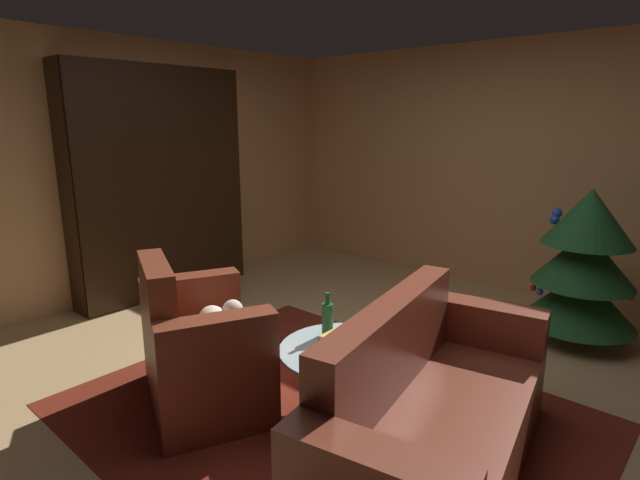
{
  "coord_description": "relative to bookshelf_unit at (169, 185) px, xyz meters",
  "views": [
    {
      "loc": [
        1.97,
        -2.48,
        1.75
      ],
      "look_at": [
        -0.11,
        -0.13,
        0.99
      ],
      "focal_mm": 28.21,
      "sensor_mm": 36.0,
      "label": 1
    }
  ],
  "objects": [
    {
      "name": "ground_plane",
      "position": [
        2.52,
        -0.29,
        -1.1
      ],
      "size": [
        6.53,
        6.53,
        0.0
      ],
      "primitive_type": "plane",
      "color": "tan"
    },
    {
      "name": "wall_back",
      "position": [
        2.52,
        2.37,
        0.16
      ],
      "size": [
        5.57,
        0.06,
        2.52
      ],
      "primitive_type": "cube",
      "color": "tan",
      "rests_on": "ground"
    },
    {
      "name": "wall_left",
      "position": [
        -0.23,
        -0.29,
        0.16
      ],
      "size": [
        0.06,
        5.38,
        2.52
      ],
      "primitive_type": "cube",
      "color": "tan",
      "rests_on": "ground"
    },
    {
      "name": "area_rug",
      "position": [
        2.71,
        -0.72,
        -1.1
      ],
      "size": [
        2.95,
        2.32,
        0.01
      ],
      "primitive_type": "cube",
      "color": "maroon",
      "rests_on": "ground"
    },
    {
      "name": "bookshelf_unit",
      "position": [
        0.0,
        0.0,
        0.0
      ],
      "size": [
        0.33,
        1.79,
        2.25
      ],
      "color": "black",
      "rests_on": "ground"
    },
    {
      "name": "armchair_red",
      "position": [
        2.02,
        -1.11,
        -0.76
      ],
      "size": [
        1.16,
        1.0,
        0.95
      ],
      "color": "brown",
      "rests_on": "ground"
    },
    {
      "name": "couch_red",
      "position": [
        3.44,
        -0.74,
        -0.8
      ],
      "size": [
        1.04,
        1.9,
        0.87
      ],
      "color": "maroon",
      "rests_on": "ground"
    },
    {
      "name": "coffee_table",
      "position": [
        2.81,
        -0.65,
        -0.69
      ],
      "size": [
        0.77,
        0.77,
        0.45
      ],
      "color": "black",
      "rests_on": "ground"
    },
    {
      "name": "book_stack_on_table",
      "position": [
        2.79,
        -0.69,
        -0.61
      ],
      "size": [
        0.23,
        0.19,
        0.09
      ],
      "color": "gray",
      "rests_on": "coffee_table"
    },
    {
      "name": "bottle_on_table",
      "position": [
        2.61,
        -0.58,
        -0.55
      ],
      "size": [
        0.07,
        0.07,
        0.28
      ],
      "color": "#225F2E",
      "rests_on": "coffee_table"
    },
    {
      "name": "decorated_tree",
      "position": [
        3.52,
        1.46,
        -0.46
      ],
      "size": [
        0.86,
        0.86,
        1.24
      ],
      "color": "brown",
      "rests_on": "ground"
    }
  ]
}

